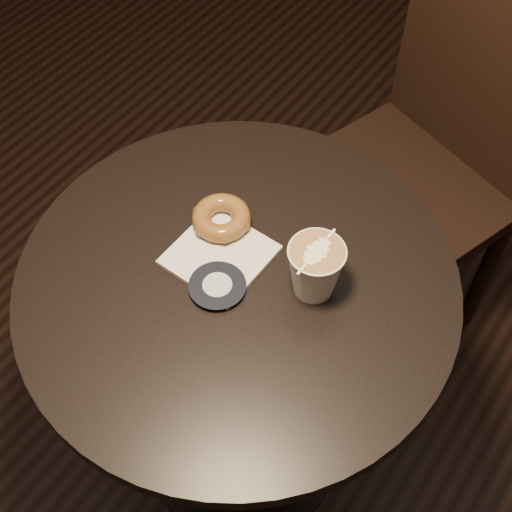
% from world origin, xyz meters
% --- Properties ---
extents(cafe_table, '(0.70, 0.70, 0.75)m').
position_xyz_m(cafe_table, '(0.00, 0.00, 0.55)').
color(cafe_table, black).
rests_on(cafe_table, ground).
extents(chair, '(0.54, 0.54, 1.08)m').
position_xyz_m(chair, '(0.07, 0.62, 0.60)').
color(chair, black).
rests_on(chair, ground).
extents(pastry_bag, '(0.15, 0.15, 0.01)m').
position_xyz_m(pastry_bag, '(-0.05, 0.02, 0.75)').
color(pastry_bag, white).
rests_on(pastry_bag, cafe_table).
extents(doughnut, '(0.10, 0.10, 0.03)m').
position_xyz_m(doughnut, '(-0.08, 0.07, 0.77)').
color(doughnut, brown).
rests_on(doughnut, pastry_bag).
extents(latte_cup, '(0.09, 0.09, 0.10)m').
position_xyz_m(latte_cup, '(0.11, 0.05, 0.80)').
color(latte_cup, white).
rests_on(latte_cup, cafe_table).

